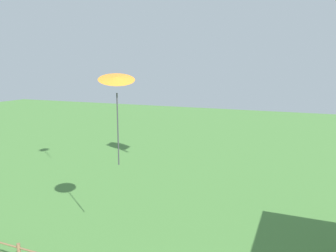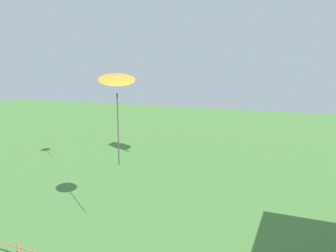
% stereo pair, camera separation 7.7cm
% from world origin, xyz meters
% --- Properties ---
extents(kite_orange_delta, '(1.90, 1.89, 3.63)m').
position_xyz_m(kite_orange_delta, '(-2.15, 9.40, 7.36)').
color(kite_orange_delta, orange).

